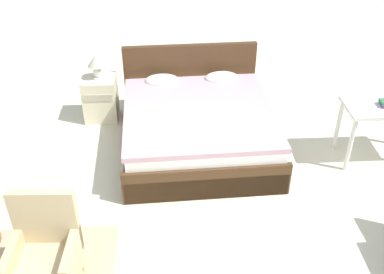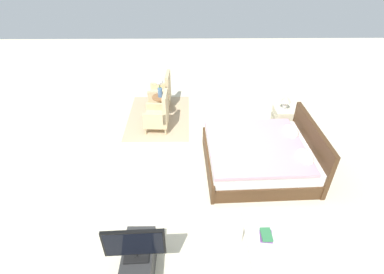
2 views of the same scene
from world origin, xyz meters
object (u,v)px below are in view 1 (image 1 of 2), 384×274
object	(u,v)px
bed	(197,124)
nightstand	(101,98)
table_lamp	(96,63)
armchair_by_window_right	(45,255)

from	to	relation	value
bed	nightstand	distance (m)	1.45
bed	table_lamp	bearing A→B (deg)	150.09
bed	nightstand	bearing A→B (deg)	150.11
table_lamp	bed	bearing A→B (deg)	-29.91
armchair_by_window_right	table_lamp	size ratio (longest dim) A/B	2.79
armchair_by_window_right	table_lamp	bearing A→B (deg)	87.28
nightstand	bed	bearing A→B (deg)	-29.89
armchair_by_window_right	table_lamp	world-z (taller)	table_lamp
bed	table_lamp	distance (m)	1.54
armchair_by_window_right	nightstand	size ratio (longest dim) A/B	1.53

